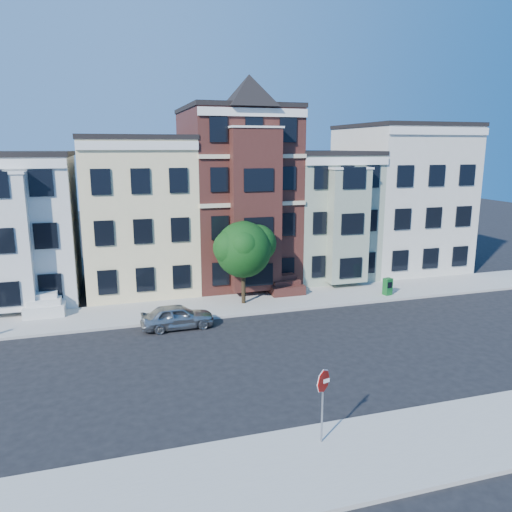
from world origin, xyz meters
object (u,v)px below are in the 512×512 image
object	(u,v)px
stop_sign	(322,402)
newspaper_box	(388,287)
parked_car	(177,316)
street_tree	(243,253)

from	to	relation	value
stop_sign	newspaper_box	bearing A→B (deg)	37.71
parked_car	newspaper_box	size ratio (longest dim) A/B	3.52
newspaper_box	stop_sign	bearing A→B (deg)	-139.80
newspaper_box	stop_sign	world-z (taller)	stop_sign
street_tree	stop_sign	bearing A→B (deg)	-95.92
street_tree	parked_car	size ratio (longest dim) A/B	1.61
street_tree	parked_car	distance (m)	5.90
street_tree	stop_sign	size ratio (longest dim) A/B	2.19
parked_car	newspaper_box	world-z (taller)	parked_car
parked_car	stop_sign	distance (m)	12.62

